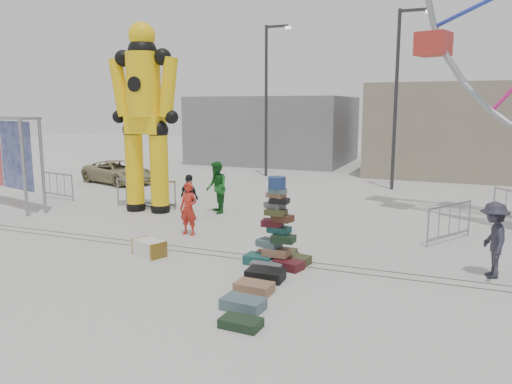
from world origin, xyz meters
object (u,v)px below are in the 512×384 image
at_px(pedestrian_green, 216,187).
at_px(pedestrian_grey, 493,240).
at_px(barricade_dummy_c, 153,194).
at_px(barricade_dummy_a, 57,186).
at_px(lamp_post_left, 268,93).
at_px(parked_suv, 118,172).
at_px(pedestrian_red, 189,209).
at_px(lamp_post_right, 398,91).
at_px(pedestrian_black, 189,197).
at_px(steamer_trunk, 149,248).
at_px(barricade_wheel_front, 449,222).
at_px(suitcase_tower, 277,240).
at_px(banner_scaffold, 0,139).
at_px(crash_test_dummy, 145,111).
at_px(barricade_dummy_b, 135,194).

height_order(pedestrian_green, pedestrian_grey, pedestrian_green).
bearing_deg(barricade_dummy_c, barricade_dummy_a, 179.37).
relative_size(barricade_dummy_a, barricade_dummy_c, 1.00).
xyz_separation_m(lamp_post_left, parked_suv, (-6.02, -5.20, -3.92)).
distance_m(pedestrian_red, pedestrian_green, 3.16).
height_order(lamp_post_right, parked_suv, lamp_post_right).
distance_m(pedestrian_green, pedestrian_black, 1.35).
bearing_deg(steamer_trunk, barricade_wheel_front, 53.06).
xyz_separation_m(barricade_dummy_c, pedestrian_black, (2.26, -1.20, 0.22)).
xyz_separation_m(suitcase_tower, barricade_dummy_a, (-11.42, 4.85, -0.06)).
distance_m(banner_scaffold, parked_suv, 6.80).
relative_size(crash_test_dummy, barricade_dummy_b, 3.44).
height_order(suitcase_tower, barricade_dummy_c, suitcase_tower).
height_order(barricade_dummy_a, barricade_dummy_b, same).
height_order(barricade_dummy_a, pedestrian_grey, pedestrian_grey).
relative_size(lamp_post_right, barricade_wheel_front, 4.00).
distance_m(banner_scaffold, steamer_trunk, 9.62).
bearing_deg(pedestrian_grey, pedestrian_green, -122.75).
bearing_deg(pedestrian_black, barricade_dummy_b, 8.15).
relative_size(crash_test_dummy, banner_scaffold, 1.44).
distance_m(steamer_trunk, barricade_dummy_a, 9.75).
bearing_deg(pedestrian_green, crash_test_dummy, -109.83).
bearing_deg(pedestrian_red, barricade_wheel_front, 20.75).
relative_size(banner_scaffold, parked_suv, 1.18).
height_order(suitcase_tower, barricade_wheel_front, suitcase_tower).
height_order(barricade_dummy_a, parked_suv, parked_suv).
distance_m(lamp_post_right, pedestrian_black, 11.25).
xyz_separation_m(barricade_dummy_c, pedestrian_grey, (11.44, -3.73, 0.31)).
bearing_deg(barricade_dummy_a, barricade_wheel_front, 7.88).
distance_m(crash_test_dummy, barricade_dummy_a, 5.89).
bearing_deg(banner_scaffold, lamp_post_left, 77.56).
distance_m(crash_test_dummy, barricade_wheel_front, 10.75).
height_order(crash_test_dummy, barricade_dummy_a, crash_test_dummy).
bearing_deg(lamp_post_left, steamer_trunk, -80.95).
xyz_separation_m(lamp_post_right, pedestrian_red, (-4.71, -10.77, -3.69)).
relative_size(suitcase_tower, pedestrian_grey, 1.25).
bearing_deg(lamp_post_right, barricade_dummy_b, -136.30).
bearing_deg(pedestrian_red, pedestrian_black, 123.13).
height_order(steamer_trunk, barricade_dummy_c, barricade_dummy_c).
distance_m(barricade_dummy_b, barricade_dummy_c, 0.64).
relative_size(barricade_dummy_a, barricade_dummy_b, 1.00).
bearing_deg(banner_scaffold, pedestrian_red, 8.82).
relative_size(steamer_trunk, parked_suv, 0.21).
xyz_separation_m(lamp_post_right, suitcase_tower, (-1.31, -12.46, -3.88)).
relative_size(barricade_dummy_b, pedestrian_black, 1.29).
xyz_separation_m(barricade_dummy_a, pedestrian_green, (7.41, -0.06, 0.38)).
xyz_separation_m(suitcase_tower, banner_scaffold, (-12.01, 2.77, 1.97)).
bearing_deg(steamer_trunk, suitcase_tower, 31.00).
bearing_deg(suitcase_tower, lamp_post_left, 119.00).
bearing_deg(crash_test_dummy, pedestrian_black, -19.16).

